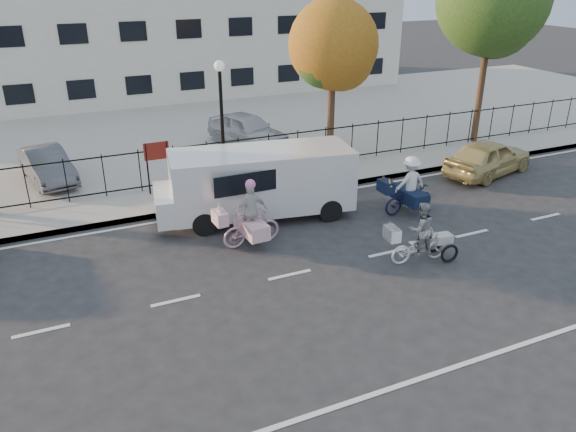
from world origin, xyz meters
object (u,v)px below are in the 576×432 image
unicorn_bike (250,221)px  lot_car_c (47,165)px  zebra_trike (420,239)px  gold_sedan (488,157)px  bull_bike (409,191)px  lot_car_d (248,130)px  lamppost (221,101)px  white_van (258,181)px

unicorn_bike → lot_car_c: 9.07m
zebra_trike → gold_sedan: bearing=-48.7°
gold_sedan → bull_bike: bearing=94.7°
zebra_trike → bull_bike: bearing=-24.0°
gold_sedan → lot_car_d: (-7.19, 6.88, 0.17)m
lot_car_d → lot_car_c: bearing=168.8°
zebra_trike → gold_sedan: size_ratio=0.50×
lamppost → white_van: lamppost is taller
gold_sedan → lot_car_d: bearing=31.2°
lamppost → lot_car_d: 5.17m
lot_car_d → white_van: bearing=-127.3°
lot_car_c → lot_car_d: lot_car_d is taller
unicorn_bike → lamppost: bearing=-12.7°
lamppost → lot_car_c: lamppost is taller
lot_car_d → zebra_trike: bearing=-106.5°
lamppost → bull_bike: 7.00m
zebra_trike → bull_bike: 3.33m
bull_bike → lot_car_c: 12.85m
gold_sedan → lot_car_c: gold_sedan is taller
gold_sedan → lot_car_c: size_ratio=1.10×
bull_bike → white_van: size_ratio=0.32×
white_van → lot_car_d: size_ratio=1.55×
lamppost → lot_car_c: bearing=154.2°
zebra_trike → lot_car_c: zebra_trike is taller
zebra_trike → lot_car_d: zebra_trike is taller
gold_sedan → lot_car_c: 16.40m
lamppost → lot_car_d: (2.39, 3.99, -2.26)m
unicorn_bike → gold_sedan: unicorn_bike is taller
bull_bike → lamppost: bearing=43.1°
white_van → unicorn_bike: bearing=-109.0°
unicorn_bike → gold_sedan: (10.38, 1.88, -0.05)m
white_van → gold_sedan: 9.45m
lamppost → lot_car_c: 6.86m
lamppost → bull_bike: size_ratio=2.14×
white_van → lot_car_c: white_van is taller
bull_bike → lot_car_c: size_ratio=0.55×
lamppost → unicorn_bike: 5.38m
unicorn_bike → bull_bike: (5.47, 0.11, 0.02)m
white_van → bull_bike: bearing=-10.8°
white_van → lot_car_c: bearing=145.0°
unicorn_bike → lot_car_d: (3.20, 8.75, 0.12)m
zebra_trike → bull_bike: bull_bike is taller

